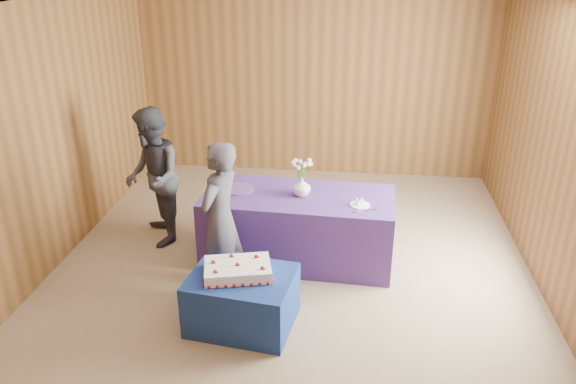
% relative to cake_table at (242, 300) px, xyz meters
% --- Properties ---
extents(ground, '(6.00, 6.00, 0.00)m').
position_rel_cake_table_xyz_m(ground, '(0.33, 0.82, -0.25)').
color(ground, gray).
rests_on(ground, ground).
extents(room_shell, '(5.04, 6.04, 2.72)m').
position_rel_cake_table_xyz_m(room_shell, '(0.33, 0.82, 1.55)').
color(room_shell, brown).
rests_on(room_shell, ground).
extents(cake_table, '(0.99, 0.82, 0.50)m').
position_rel_cake_table_xyz_m(cake_table, '(0.00, 0.00, 0.00)').
color(cake_table, navy).
rests_on(cake_table, ground).
extents(serving_table, '(2.04, 1.00, 0.75)m').
position_rel_cake_table_xyz_m(serving_table, '(0.38, 1.23, 0.12)').
color(serving_table, '#4D2E80').
rests_on(serving_table, ground).
extents(sheet_cake, '(0.68, 0.54, 0.14)m').
position_rel_cake_table_xyz_m(sheet_cake, '(-0.03, 0.02, 0.30)').
color(sheet_cake, white).
rests_on(sheet_cake, cake_table).
extents(vase, '(0.24, 0.24, 0.20)m').
position_rel_cake_table_xyz_m(vase, '(0.41, 1.23, 0.60)').
color(vase, silver).
rests_on(vase, serving_table).
extents(flower_spray, '(0.23, 0.22, 0.17)m').
position_rel_cake_table_xyz_m(flower_spray, '(0.41, 1.23, 0.84)').
color(flower_spray, '#305B24').
rests_on(flower_spray, vase).
extents(platter, '(0.43, 0.43, 0.02)m').
position_rel_cake_table_xyz_m(platter, '(-0.27, 1.29, 0.51)').
color(platter, '#64458A').
rests_on(platter, serving_table).
extents(plate, '(0.25, 0.25, 0.01)m').
position_rel_cake_table_xyz_m(plate, '(1.02, 1.04, 0.51)').
color(plate, white).
rests_on(plate, serving_table).
extents(cake_slice, '(0.08, 0.07, 0.08)m').
position_rel_cake_table_xyz_m(cake_slice, '(1.02, 1.04, 0.54)').
color(cake_slice, white).
rests_on(cake_slice, plate).
extents(knife, '(0.25, 0.12, 0.00)m').
position_rel_cake_table_xyz_m(knife, '(1.07, 0.92, 0.50)').
color(knife, '#B0B0B5').
rests_on(knife, serving_table).
extents(guest_left, '(0.52, 0.64, 1.54)m').
position_rel_cake_table_xyz_m(guest_left, '(-0.30, 0.54, 0.52)').
color(guest_left, '#393943').
rests_on(guest_left, ground).
extents(guest_right, '(0.86, 0.94, 1.57)m').
position_rel_cake_table_xyz_m(guest_right, '(-1.27, 1.43, 0.54)').
color(guest_right, '#32333C').
rests_on(guest_right, ground).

